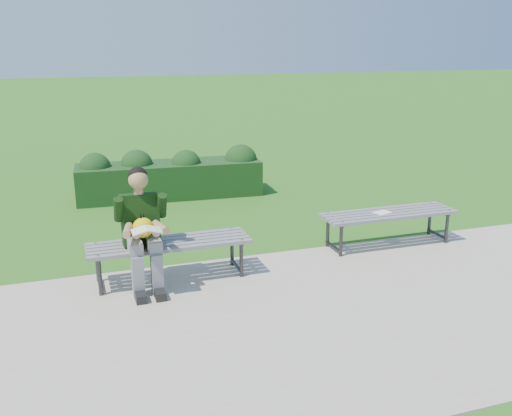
# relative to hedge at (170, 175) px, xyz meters

# --- Properties ---
(ground) EXTENTS (80.00, 80.00, 0.00)m
(ground) POSITION_rel_hedge_xyz_m (0.34, -3.22, -0.38)
(ground) COLOR #306E13
(ground) RESTS_ON ground
(walkway) EXTENTS (30.00, 3.50, 0.02)m
(walkway) POSITION_rel_hedge_xyz_m (0.34, -4.97, -0.37)
(walkway) COLOR beige
(walkway) RESTS_ON ground
(hedge) EXTENTS (3.18, 0.97, 0.86)m
(hedge) POSITION_rel_hedge_xyz_m (0.00, 0.00, 0.00)
(hedge) COLOR #173912
(hedge) RESTS_ON ground
(bench_left) EXTENTS (1.80, 0.50, 0.46)m
(bench_left) POSITION_rel_hedge_xyz_m (-0.67, -3.64, 0.03)
(bench_left) COLOR slate
(bench_left) RESTS_ON walkway
(bench_right) EXTENTS (1.80, 0.50, 0.46)m
(bench_right) POSITION_rel_hedge_xyz_m (2.26, -3.42, 0.03)
(bench_right) COLOR slate
(bench_right) RESTS_ON walkway
(seated_boy) EXTENTS (0.56, 0.76, 1.31)m
(seated_boy) POSITION_rel_hedge_xyz_m (-0.97, -3.73, 0.33)
(seated_boy) COLOR slate
(seated_boy) RESTS_ON walkway
(paper_sheet) EXTENTS (0.26, 0.22, 0.01)m
(paper_sheet) POSITION_rel_hedge_xyz_m (2.16, -3.42, 0.09)
(paper_sheet) COLOR white
(paper_sheet) RESTS_ON bench_right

